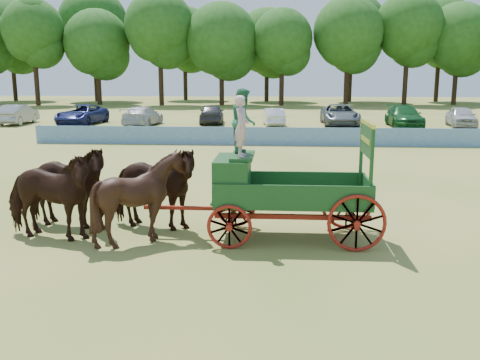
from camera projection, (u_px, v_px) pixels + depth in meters
name	position (u px, v px, depth m)	size (l,w,h in m)	color
ground	(261.00, 242.00, 13.34)	(160.00, 160.00, 0.00)	#AB8F4D
horse_lead_left	(47.00, 196.00, 13.34)	(1.23, 2.70, 2.28)	black
horse_lead_right	(65.00, 187.00, 14.41)	(1.23, 2.70, 2.28)	black
horse_wheel_left	(142.00, 197.00, 13.17)	(1.84, 2.07, 2.28)	black
horse_wheel_right	(152.00, 188.00, 14.25)	(1.23, 2.70, 2.28)	black
farm_dray	(263.00, 174.00, 13.44)	(6.00, 2.00, 3.77)	maroon
sponsor_banner	(254.00, 136.00, 30.90)	(26.00, 0.08, 1.05)	#1C539A
parked_cars	(315.00, 116.00, 42.13)	(58.28, 7.30, 1.65)	silver
treeline	(242.00, 32.00, 69.88)	(90.43, 23.10, 15.83)	#382314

